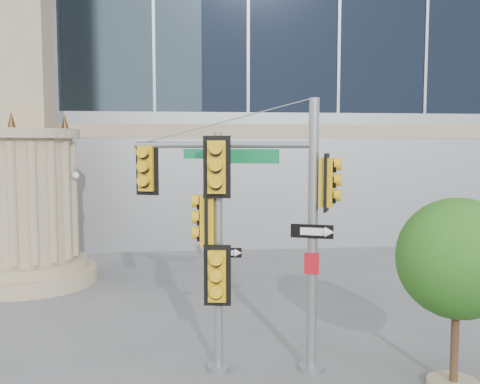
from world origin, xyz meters
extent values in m
cylinder|color=#9D886A|center=(-6.00, 9.00, 0.25)|extent=(4.40, 4.40, 0.50)
cylinder|color=#9D886A|center=(-6.00, 9.00, 0.65)|extent=(3.80, 3.80, 0.30)
cylinder|color=#9D886A|center=(-6.00, 9.00, 2.80)|extent=(3.00, 3.00, 4.00)
cylinder|color=#9D886A|center=(-6.00, 9.00, 4.95)|extent=(3.50, 3.50, 0.30)
cone|color=#472D14|center=(-4.70, 9.00, 5.35)|extent=(0.24, 0.24, 0.50)
cylinder|color=slate|center=(1.64, 1.12, 0.05)|extent=(0.51, 0.51, 0.11)
cylinder|color=slate|center=(1.64, 1.12, 2.75)|extent=(0.20, 0.20, 5.49)
cylinder|color=slate|center=(-0.14, 1.84, 4.58)|extent=(3.61, 1.55, 0.13)
cube|color=#0D723C|center=(0.45, 1.58, 4.35)|extent=(1.12, 0.48, 0.29)
cube|color=gold|center=(-1.67, 2.45, 4.07)|extent=(0.56, 0.43, 1.14)
cube|color=gold|center=(1.88, 1.02, 3.84)|extent=(0.43, 0.56, 1.14)
cube|color=black|center=(1.60, 1.00, 2.88)|extent=(0.79, 0.34, 0.27)
cube|color=#B1101C|center=(1.60, 1.00, 2.24)|extent=(0.28, 0.13, 0.42)
cylinder|color=slate|center=(-0.23, 1.32, 0.06)|extent=(0.46, 0.46, 0.12)
cylinder|color=slate|center=(-0.23, 1.32, 2.41)|extent=(0.17, 0.17, 4.83)
cube|color=gold|center=(-0.26, 1.11, 4.15)|extent=(0.57, 0.36, 1.21)
cube|color=gold|center=(-0.44, 1.36, 3.09)|extent=(0.36, 0.57, 1.21)
cube|color=gold|center=(-0.26, 1.11, 2.03)|extent=(0.57, 0.36, 1.21)
cube|color=black|center=(-0.07, 1.18, 2.46)|extent=(0.60, 0.13, 0.19)
cylinder|color=#9D886A|center=(4.15, 0.11, 0.05)|extent=(0.97, 0.97, 0.11)
cylinder|color=#382314|center=(4.15, 0.11, 0.97)|extent=(0.15, 0.15, 1.94)
sphere|color=#234D11|center=(4.15, 0.11, 2.48)|extent=(2.26, 2.26, 2.26)
sphere|color=#234D11|center=(4.64, 0.38, 2.15)|extent=(1.40, 1.40, 1.40)
sphere|color=#234D11|center=(3.78, -0.16, 2.21)|extent=(1.18, 1.18, 1.18)
camera|label=1|loc=(-0.98, -9.16, 4.56)|focal=40.00mm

